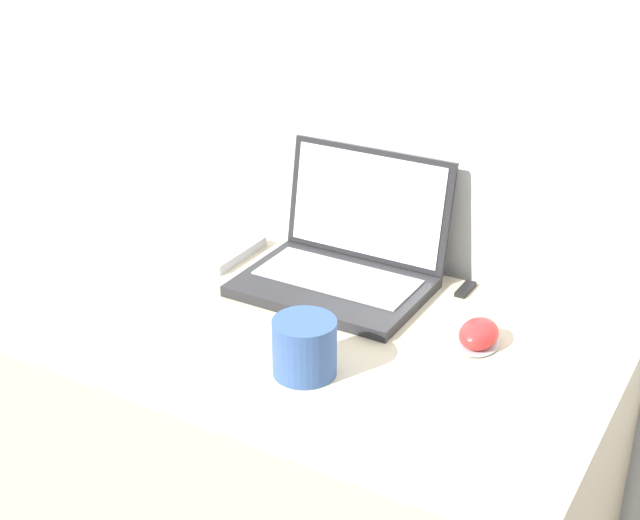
% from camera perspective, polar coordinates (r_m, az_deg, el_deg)
% --- Properties ---
extents(desk, '(1.03, 0.61, 0.73)m').
position_cam_1_polar(desk, '(1.71, -1.16, -15.09)').
color(desk, beige).
rests_on(desk, ground_plane).
extents(laptop, '(0.33, 0.28, 0.23)m').
position_cam_1_polar(laptop, '(1.62, 1.62, 0.18)').
color(laptop, '#232326').
rests_on(laptop, desk).
extents(drink_cup, '(0.10, 0.10, 0.09)m').
position_cam_1_polar(drink_cup, '(1.35, -1.00, -5.53)').
color(drink_cup, '#33518C').
rests_on(drink_cup, desk).
extents(computer_mouse, '(0.07, 0.09, 0.04)m').
position_cam_1_polar(computer_mouse, '(1.46, 10.12, -4.76)').
color(computer_mouse, '#B2B2B7').
rests_on(computer_mouse, desk).
extents(external_keyboard, '(0.40, 0.16, 0.02)m').
position_cam_1_polar(external_keyboard, '(1.84, -10.07, 1.62)').
color(external_keyboard, silver).
rests_on(external_keyboard, desk).
extents(usb_stick, '(0.02, 0.06, 0.01)m').
position_cam_1_polar(usb_stick, '(1.63, 9.29, -1.86)').
color(usb_stick, black).
rests_on(usb_stick, desk).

